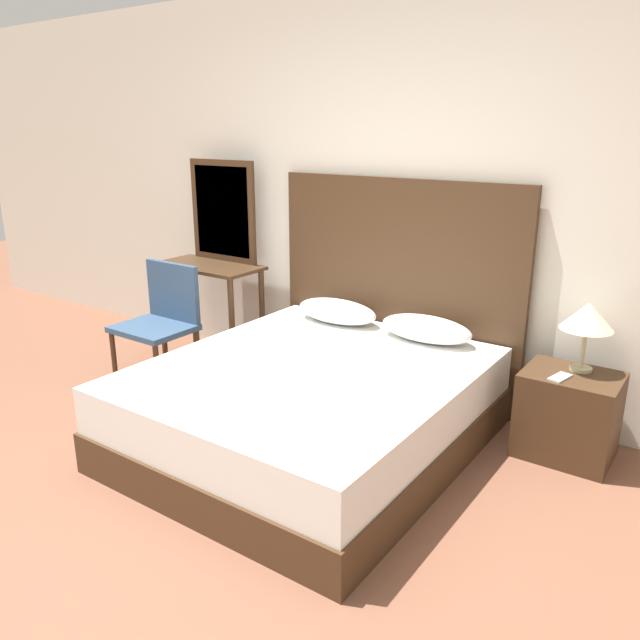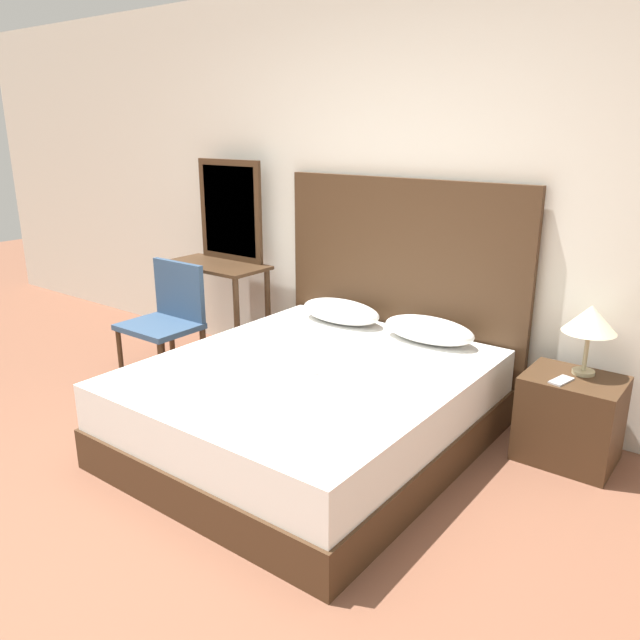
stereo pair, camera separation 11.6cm
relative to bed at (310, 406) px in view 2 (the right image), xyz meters
name	(u,v)px [view 2 (the right image)]	position (x,y,z in m)	size (l,w,h in m)	color
ground_plane	(122,561)	(-0.01, -1.30, -0.24)	(16.00, 16.00, 0.00)	brown
wall_back	(408,195)	(-0.01, 1.07, 1.11)	(10.00, 0.06, 2.70)	silver
bed	(310,406)	(0.00, 0.00, 0.00)	(1.70, 1.94, 0.49)	#422B19
headboard	(400,289)	(0.00, 0.99, 0.49)	(1.78, 0.05, 1.47)	#422B19
pillow_left	(341,311)	(-0.34, 0.78, 0.33)	(0.60, 0.29, 0.16)	white
pillow_right	(429,330)	(0.34, 0.78, 0.33)	(0.60, 0.29, 0.16)	white
phone_on_bed	(312,370)	(0.05, -0.04, 0.25)	(0.15, 0.16, 0.01)	#B7B7BC
nightstand	(570,419)	(1.24, 0.73, 0.00)	(0.50, 0.40, 0.49)	#422B19
table_lamp	(590,320)	(1.26, 0.82, 0.55)	(0.28, 0.28, 0.39)	tan
phone_on_nightstand	(561,381)	(1.20, 0.63, 0.25)	(0.10, 0.16, 0.01)	#B7B7BC
vanity_desk	(216,284)	(-1.46, 0.70, 0.36)	(0.83, 0.42, 0.77)	#422B19
vanity_mirror	(230,211)	(-1.46, 0.88, 0.91)	(0.63, 0.03, 0.77)	#422B19
chair	(168,314)	(-1.46, 0.21, 0.24)	(0.52, 0.44, 0.85)	#334C6B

